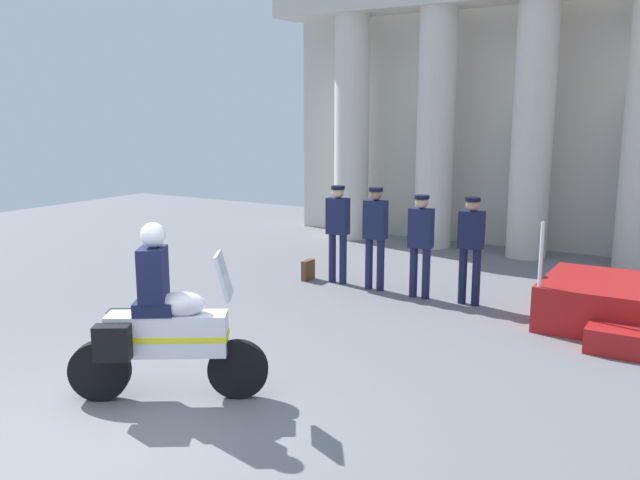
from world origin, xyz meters
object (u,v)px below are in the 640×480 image
officer_in_row_3 (471,242)px  motorcycle_with_rider (160,327)px  officer_in_row_1 (375,230)px  officer_in_row_2 (421,238)px  officer_in_row_0 (338,226)px  briefcase_on_ground (308,270)px

officer_in_row_3 → motorcycle_with_rider: bearing=68.6°
officer_in_row_1 → officer_in_row_2: 0.86m
officer_in_row_0 → briefcase_on_ground: (-0.57, -0.08, -0.85)m
officer_in_row_2 → motorcycle_with_rider: motorcycle_with_rider is taller
officer_in_row_1 → officer_in_row_0: bearing=-9.5°
officer_in_row_1 → officer_in_row_3: (1.68, -0.04, -0.03)m
officer_in_row_0 → officer_in_row_1: (0.77, -0.08, 0.01)m
officer_in_row_3 → motorcycle_with_rider: motorcycle_with_rider is taller
officer_in_row_0 → officer_in_row_1: 0.78m
motorcycle_with_rider → briefcase_on_ground: (-1.41, 5.14, -0.61)m
briefcase_on_ground → officer_in_row_2: bearing=-1.8°
officer_in_row_1 → officer_in_row_3: size_ratio=1.03×
motorcycle_with_rider → briefcase_on_ground: motorcycle_with_rider is taller
officer_in_row_0 → officer_in_row_3: 2.46m
officer_in_row_0 → officer_in_row_2: size_ratio=1.03×
officer_in_row_0 → officer_in_row_3: size_ratio=1.02×
officer_in_row_1 → officer_in_row_2: officer_in_row_1 is taller
officer_in_row_2 → briefcase_on_ground: officer_in_row_2 is taller
officer_in_row_1 → officer_in_row_2: size_ratio=1.04×
officer_in_row_2 → officer_in_row_3: bearing=178.5°
officer_in_row_3 → briefcase_on_ground: officer_in_row_3 is taller
officer_in_row_0 → motorcycle_with_rider: (0.84, -5.22, -0.23)m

